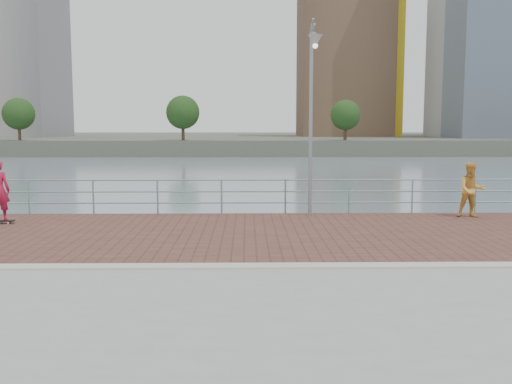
{
  "coord_description": "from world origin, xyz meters",
  "views": [
    {
      "loc": [
        -0.21,
        -11.17,
        2.85
      ],
      "look_at": [
        0.0,
        2.0,
        1.3
      ],
      "focal_mm": 40.0,
      "sensor_mm": 36.0,
      "label": 1
    }
  ],
  "objects": [
    {
      "name": "skateboard",
      "position": [
        -7.36,
        5.2,
        0.09
      ],
      "size": [
        0.81,
        0.26,
        0.09
      ],
      "rotation": [
        0.0,
        0.0,
        0.07
      ],
      "color": "black",
      "rests_on": "brick_lane"
    },
    {
      "name": "bystander",
      "position": [
        6.69,
        6.11,
        0.87
      ],
      "size": [
        0.89,
        0.73,
        1.69
      ],
      "primitive_type": "imported",
      "rotation": [
        0.0,
        0.0,
        -0.11
      ],
      "color": "gold",
      "rests_on": "brick_lane"
    },
    {
      "name": "curb",
      "position": [
        0.0,
        0.0,
        0.03
      ],
      "size": [
        40.0,
        0.4,
        0.06
      ],
      "primitive_type": "cube",
      "color": "#B7B5AD",
      "rests_on": "seawall"
    },
    {
      "name": "skyline",
      "position": [
        31.21,
        104.26,
        24.76
      ],
      "size": [
        233.0,
        41.0,
        62.86
      ],
      "color": "#ADA38E",
      "rests_on": "far_shore"
    },
    {
      "name": "street_lamp",
      "position": [
        1.76,
        6.08,
        4.06
      ],
      "size": [
        0.42,
        1.21,
        5.71
      ],
      "color": "gray",
      "rests_on": "brick_lane"
    },
    {
      "name": "brick_lane",
      "position": [
        0.0,
        3.6,
        0.01
      ],
      "size": [
        40.0,
        6.8,
        0.02
      ],
      "primitive_type": "cube",
      "color": "brown",
      "rests_on": "seawall"
    },
    {
      "name": "water",
      "position": [
        0.0,
        0.0,
        -2.0
      ],
      "size": [
        400.0,
        400.0,
        0.0
      ],
      "primitive_type": "plane",
      "color": "slate",
      "rests_on": "ground"
    },
    {
      "name": "guardrail",
      "position": [
        0.0,
        7.0,
        0.69
      ],
      "size": [
        39.06,
        0.06,
        1.13
      ],
      "color": "#8C9EA8",
      "rests_on": "brick_lane"
    },
    {
      "name": "far_shore",
      "position": [
        0.0,
        122.5,
        -0.75
      ],
      "size": [
        320.0,
        95.0,
        2.5
      ],
      "primitive_type": "cube",
      "color": "#4C5142",
      "rests_on": "ground"
    },
    {
      "name": "shoreline_trees",
      "position": [
        16.13,
        77.0,
        4.4
      ],
      "size": [
        169.71,
        5.12,
        6.83
      ],
      "color": "#473323",
      "rests_on": "far_shore"
    }
  ]
}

